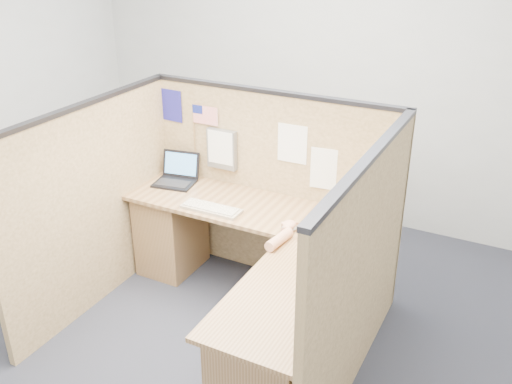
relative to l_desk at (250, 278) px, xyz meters
The scene contains 13 objects.
floor 0.52m from the l_desk, 122.80° to the right, with size 5.00×5.00×0.00m, color black.
wall_back 2.22m from the l_desk, 95.35° to the left, with size 5.00×5.00×0.00m, color #ADB0B2.
cubicle_partitions 0.44m from the l_desk, 142.47° to the left, with size 2.06×1.83×1.53m.
l_desk is the anchor object (origin of this frame).
laptop 1.13m from the l_desk, 150.72° to the left, with size 0.35×0.35×0.23m.
keyboard 0.59m from the l_desk, 154.30° to the left, with size 0.45×0.16×0.03m.
mouse 0.45m from the l_desk, 43.22° to the left, with size 0.10×0.06×0.04m, color #B5B5B9.
hand_forearm 0.43m from the l_desk, 14.91° to the left, with size 0.11×0.37×0.08m.
blue_poster 1.56m from the l_desk, 147.27° to the left, with size 0.19×0.00×0.26m, color navy.
american_flag 1.34m from the l_desk, 139.01° to the left, with size 0.23×0.01×0.39m.
file_holder 1.09m from the l_desk, 132.13° to the left, with size 0.25×0.05×0.32m.
paper_left 1.02m from the l_desk, 90.72° to the left, with size 0.23×0.00×0.29m, color white.
paper_right 0.96m from the l_desk, 68.47° to the left, with size 0.25×0.00×0.31m, color white.
Camera 1 is at (1.73, -2.63, 2.61)m, focal length 40.00 mm.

